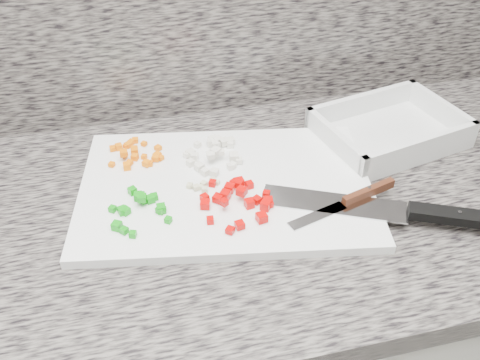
% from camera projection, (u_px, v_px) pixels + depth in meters
% --- Properties ---
extents(countertop, '(3.96, 0.64, 0.04)m').
position_uv_depth(countertop, '(163.00, 219.00, 0.90)').
color(countertop, '#625D57').
rests_on(countertop, cabinet).
extents(cutting_board, '(0.54, 0.41, 0.02)m').
position_uv_depth(cutting_board, '(226.00, 188.00, 0.92)').
color(cutting_board, white).
rests_on(cutting_board, countertop).
extents(carrot_pile, '(0.10, 0.09, 0.02)m').
position_uv_depth(carrot_pile, '(136.00, 154.00, 0.97)').
color(carrot_pile, orange).
rests_on(carrot_pile, cutting_board).
extents(onion_pile, '(0.10, 0.12, 0.02)m').
position_uv_depth(onion_pile, '(216.00, 152.00, 0.97)').
color(onion_pile, silver).
rests_on(onion_pile, cutting_board).
extents(green_pepper_pile, '(0.10, 0.12, 0.02)m').
position_uv_depth(green_pepper_pile, '(139.00, 207.00, 0.85)').
color(green_pepper_pile, '#0D910F').
rests_on(green_pepper_pile, cutting_board).
extents(red_pepper_pile, '(0.12, 0.13, 0.02)m').
position_uv_depth(red_pepper_pile, '(239.00, 199.00, 0.87)').
color(red_pepper_pile, '#C50402').
rests_on(red_pepper_pile, cutting_board).
extents(garlic_pile, '(0.06, 0.03, 0.01)m').
position_uv_depth(garlic_pile, '(202.00, 186.00, 0.90)').
color(garlic_pile, beige).
rests_on(garlic_pile, cutting_board).
extents(chef_knife, '(0.37, 0.20, 0.02)m').
position_uv_depth(chef_knife, '(414.00, 212.00, 0.85)').
color(chef_knife, silver).
rests_on(chef_knife, cutting_board).
extents(paring_knife, '(0.20, 0.07, 0.02)m').
position_uv_depth(paring_knife, '(356.00, 198.00, 0.87)').
color(paring_knife, silver).
rests_on(paring_knife, cutting_board).
extents(tray, '(0.30, 0.24, 0.05)m').
position_uv_depth(tray, '(388.00, 131.00, 1.04)').
color(tray, silver).
rests_on(tray, countertop).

